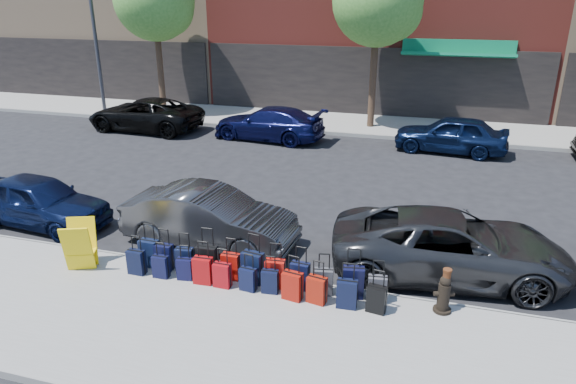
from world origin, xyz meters
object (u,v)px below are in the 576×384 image
(display_rack, at_px, (80,246))
(bollard, at_px, (445,290))
(tree_center, at_px, (381,3))
(car_far_0, at_px, (145,114))
(suitcase_front_5, at_px, (253,267))
(car_near_1, at_px, (209,218))
(fire_hydrant, at_px, (444,295))
(car_near_0, at_px, (39,201))
(streetlight, at_px, (97,19))
(car_far_1, at_px, (268,123))
(car_near_2, at_px, (450,245))
(tree_left, at_px, (157,2))
(car_far_2, at_px, (451,134))

(display_rack, bearing_deg, bollard, -18.67)
(tree_center, height_order, car_far_0, tree_center)
(suitcase_front_5, bearing_deg, car_near_1, 146.22)
(fire_hydrant, height_order, car_near_0, car_near_0)
(streetlight, xyz_separation_m, display_rack, (8.96, -14.06, -3.98))
(fire_hydrant, xyz_separation_m, display_rack, (-7.63, -0.47, 0.18))
(car_near_1, height_order, car_far_1, car_near_1)
(car_far_1, bearing_deg, car_near_2, 44.02)
(suitcase_front_5, relative_size, fire_hydrant, 1.41)
(car_far_0, bearing_deg, tree_center, 109.61)
(car_near_1, relative_size, car_far_0, 0.82)
(streetlight, xyz_separation_m, car_far_1, (9.38, -2.25, -3.97))
(tree_left, bearing_deg, car_far_0, -78.79)
(car_far_0, height_order, car_far_1, car_far_0)
(streetlight, xyz_separation_m, bollard, (16.60, -13.57, -4.05))
(car_near_0, bearing_deg, tree_center, -24.07)
(car_near_1, xyz_separation_m, car_far_2, (5.69, 9.87, 0.02))
(streetlight, height_order, fire_hydrant, streetlight)
(streetlight, xyz_separation_m, car_far_0, (3.53, -2.27, -3.94))
(tree_left, height_order, car_near_2, tree_left)
(tree_left, xyz_separation_m, car_far_1, (6.44, -2.95, -4.72))
(bollard, bearing_deg, car_near_0, 172.04)
(bollard, relative_size, car_far_2, 0.21)
(tree_center, relative_size, streetlight, 0.91)
(tree_left, relative_size, display_rack, 6.73)
(car_near_0, xyz_separation_m, car_far_1, (3.16, 9.87, 0.02))
(display_rack, bearing_deg, tree_center, 50.81)
(tree_left, distance_m, tree_center, 10.50)
(car_near_2, bearing_deg, tree_left, 41.87)
(tree_left, height_order, car_far_1, tree_left)
(car_near_2, relative_size, car_far_1, 1.07)
(tree_center, bearing_deg, display_rack, -106.89)
(tree_left, height_order, display_rack, tree_left)
(tree_left, distance_m, car_near_1, 15.75)
(car_far_1, bearing_deg, tree_center, 132.72)
(tree_center, relative_size, car_far_1, 1.53)
(suitcase_front_5, height_order, car_near_1, car_near_1)
(tree_left, relative_size, car_near_0, 1.85)
(tree_center, xyz_separation_m, car_near_2, (3.25, -12.55, -4.70))
(tree_left, xyz_separation_m, suitcase_front_5, (9.82, -14.28, -4.93))
(tree_center, bearing_deg, streetlight, -177.02)
(bollard, relative_size, car_far_0, 0.17)
(tree_center, distance_m, car_far_0, 11.36)
(streetlight, distance_m, bollard, 21.82)
(tree_left, relative_size, car_far_0, 1.40)
(tree_left, xyz_separation_m, fire_hydrant, (13.65, -14.29, -4.91))
(car_far_0, bearing_deg, display_rack, 27.65)
(suitcase_front_5, relative_size, car_near_2, 0.21)
(streetlight, bearing_deg, car_near_0, -62.84)
(streetlight, height_order, car_far_2, streetlight)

